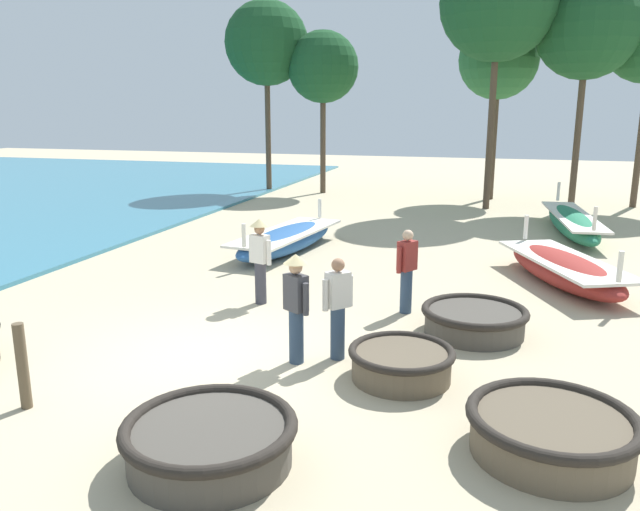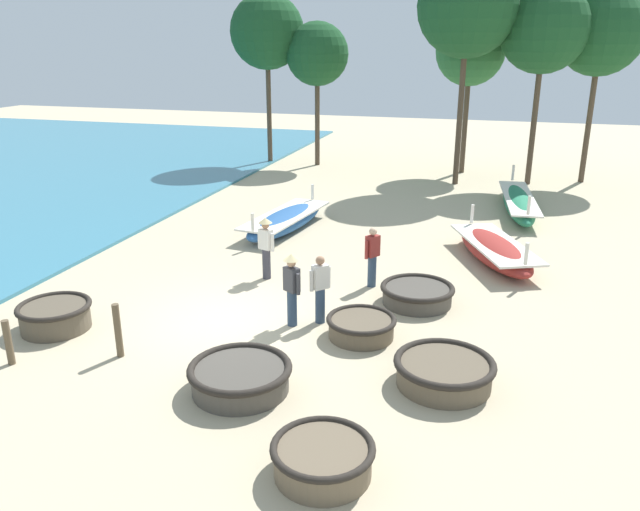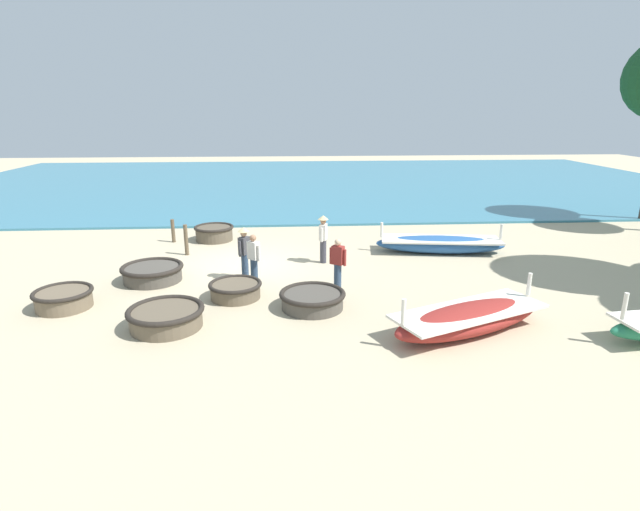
# 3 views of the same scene
# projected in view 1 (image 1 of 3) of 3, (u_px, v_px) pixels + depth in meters

# --- Properties ---
(ground_plane) EXTENTS (80.00, 80.00, 0.00)m
(ground_plane) POSITION_uv_depth(u_px,v_px,m) (203.00, 355.00, 9.64)
(ground_plane) COLOR #BCAD8C
(coracle_weathered) EXTENTS (1.89, 1.89, 0.51)m
(coracle_weathered) POSITION_uv_depth(u_px,v_px,m) (210.00, 440.00, 6.63)
(coracle_weathered) COLOR #4C473F
(coracle_weathered) RESTS_ON ground
(coracle_front_right) EXTENTS (1.50, 1.50, 0.46)m
(coracle_front_right) POSITION_uv_depth(u_px,v_px,m) (401.00, 362.00, 8.72)
(coracle_front_right) COLOR brown
(coracle_front_right) RESTS_ON ground
(coracle_center) EXTENTS (1.86, 1.86, 0.52)m
(coracle_center) POSITION_uv_depth(u_px,v_px,m) (551.00, 431.00, 6.81)
(coracle_center) COLOR brown
(coracle_center) RESTS_ON ground
(coracle_front_left) EXTENTS (1.78, 1.78, 0.47)m
(coracle_front_left) POSITION_uv_depth(u_px,v_px,m) (474.00, 319.00, 10.46)
(coracle_front_left) COLOR #4C473F
(coracle_front_left) RESTS_ON ground
(long_boat_ochre_hull) EXTENTS (1.91, 4.84, 1.10)m
(long_boat_ochre_hull) POSITION_uv_depth(u_px,v_px,m) (287.00, 239.00, 16.49)
(long_boat_ochre_hull) COLOR #285693
(long_boat_ochre_hull) RESTS_ON ground
(long_boat_white_hull) EXTENTS (2.85, 4.38, 1.18)m
(long_boat_white_hull) POSITION_uv_depth(u_px,v_px,m) (564.00, 269.00, 13.38)
(long_boat_white_hull) COLOR maroon
(long_boat_white_hull) RESTS_ON ground
(long_boat_green_hull) EXTENTS (1.50, 5.89, 1.26)m
(long_boat_green_hull) POSITION_uv_depth(u_px,v_px,m) (572.00, 223.00, 18.59)
(long_boat_green_hull) COLOR #237551
(long_boat_green_hull) RESTS_ON ground
(fisherman_crouching) EXTENTS (0.51, 0.36, 1.67)m
(fisherman_crouching) POSITION_uv_depth(u_px,v_px,m) (260.00, 255.00, 11.94)
(fisherman_crouching) COLOR #383842
(fisherman_crouching) RESTS_ON ground
(fisherman_by_coracle) EXTENTS (0.39, 0.42, 1.57)m
(fisherman_by_coracle) POSITION_uv_depth(u_px,v_px,m) (338.00, 306.00, 9.31)
(fisherman_by_coracle) COLOR #2D425B
(fisherman_by_coracle) RESTS_ON ground
(fisherman_standing_left) EXTENTS (0.37, 0.46, 1.57)m
(fisherman_standing_left) POSITION_uv_depth(u_px,v_px,m) (407.00, 269.00, 11.42)
(fisherman_standing_left) COLOR #2D425B
(fisherman_standing_left) RESTS_ON ground
(fisherman_with_hat) EXTENTS (0.46, 0.37, 1.67)m
(fisherman_with_hat) POSITION_uv_depth(u_px,v_px,m) (296.00, 301.00, 9.13)
(fisherman_with_hat) COLOR #2D425B
(fisherman_with_hat) RESTS_ON ground
(mooring_post_mid_beach) EXTENTS (0.14, 0.14, 1.13)m
(mooring_post_mid_beach) POSITION_uv_depth(u_px,v_px,m) (22.00, 366.00, 7.82)
(mooring_post_mid_beach) COLOR brown
(mooring_post_mid_beach) RESTS_ON ground
(tree_leftmost) EXTENTS (3.63, 3.63, 8.28)m
(tree_leftmost) POSITION_uv_depth(u_px,v_px,m) (588.00, 28.00, 21.90)
(tree_leftmost) COLOR #4C3D2D
(tree_leftmost) RESTS_ON ground
(tree_left_mid) EXTENTS (3.60, 3.60, 8.21)m
(tree_left_mid) POSITION_uv_depth(u_px,v_px,m) (266.00, 43.00, 26.81)
(tree_left_mid) COLOR #4C3D2D
(tree_left_mid) RESTS_ON ground
(tree_rightmost) EXTENTS (3.12, 3.12, 7.12)m
(tree_rightmost) POSITION_uv_depth(u_px,v_px,m) (499.00, 60.00, 24.57)
(tree_rightmost) COLOR #4C3D2D
(tree_rightmost) RESTS_ON ground
(tree_center) EXTENTS (4.11, 4.11, 9.37)m
(tree_center) POSITION_uv_depth(u_px,v_px,m) (499.00, 2.00, 21.74)
(tree_center) COLOR #4C3D2D
(tree_center) RESTS_ON ground
(tree_tall_back) EXTENTS (3.03, 3.03, 6.90)m
(tree_tall_back) POSITION_uv_depth(u_px,v_px,m) (323.00, 67.00, 26.50)
(tree_tall_back) COLOR #4C3D2D
(tree_tall_back) RESTS_ON ground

